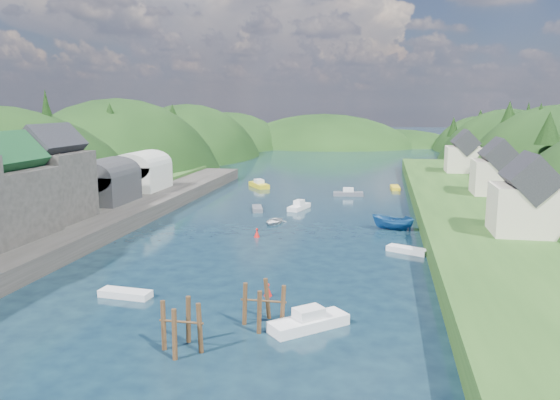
% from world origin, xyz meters
% --- Properties ---
extents(ground, '(600.00, 600.00, 0.00)m').
position_xyz_m(ground, '(0.00, 50.00, 0.00)').
color(ground, black).
rests_on(ground, ground).
extents(hillside_left, '(44.00, 245.56, 52.00)m').
position_xyz_m(hillside_left, '(-45.00, 75.00, -8.03)').
color(hillside_left, black).
rests_on(hillside_left, ground).
extents(hillside_right, '(36.00, 245.56, 48.00)m').
position_xyz_m(hillside_right, '(45.00, 75.00, -7.41)').
color(hillside_right, black).
rests_on(hillside_right, ground).
extents(far_hills, '(103.00, 68.00, 44.00)m').
position_xyz_m(far_hills, '(1.22, 174.01, -10.80)').
color(far_hills, black).
rests_on(far_hills, ground).
extents(hill_trees, '(91.79, 150.93, 12.66)m').
position_xyz_m(hill_trees, '(0.28, 64.47, 11.09)').
color(hill_trees, black).
rests_on(hill_trees, ground).
extents(quay_left, '(12.00, 110.00, 2.00)m').
position_xyz_m(quay_left, '(-24.00, 20.00, 1.00)').
color(quay_left, '#2D2B28').
rests_on(quay_left, ground).
extents(terrace_left_grass, '(12.00, 110.00, 2.50)m').
position_xyz_m(terrace_left_grass, '(-31.00, 20.00, 1.25)').
color(terrace_left_grass, '#234719').
rests_on(terrace_left_grass, ground).
extents(boat_sheds, '(7.00, 21.00, 7.50)m').
position_xyz_m(boat_sheds, '(-26.00, 39.00, 5.27)').
color(boat_sheds, '#2D2D30').
rests_on(boat_sheds, quay_left).
extents(terrace_right, '(16.00, 120.00, 2.40)m').
position_xyz_m(terrace_right, '(25.00, 40.00, 1.20)').
color(terrace_right, '#234719').
rests_on(terrace_right, ground).
extents(right_bank_cottages, '(9.00, 59.24, 8.41)m').
position_xyz_m(right_bank_cottages, '(28.00, 48.33, 5.84)').
color(right_bank_cottages, beige).
rests_on(right_bank_cottages, terrace_right).
extents(piling_cluster_near, '(2.93, 2.76, 3.84)m').
position_xyz_m(piling_cluster_near, '(-0.03, -5.63, 1.35)').
color(piling_cluster_near, '#382314').
rests_on(piling_cluster_near, ground).
extents(piling_cluster_far, '(3.30, 3.07, 3.71)m').
position_xyz_m(piling_cluster_far, '(4.25, -0.79, 1.29)').
color(piling_cluster_far, '#382314').
rests_on(piling_cluster_far, ground).
extents(channel_buoy_near, '(0.70, 0.70, 1.10)m').
position_xyz_m(channel_buoy_near, '(3.28, 5.27, 0.48)').
color(channel_buoy_near, '#B1110E').
rests_on(channel_buoy_near, ground).
extents(channel_buoy_far, '(0.70, 0.70, 1.10)m').
position_xyz_m(channel_buoy_far, '(-2.18, 24.74, 0.48)').
color(channel_buoy_far, '#B1110E').
rests_on(channel_buoy_far, ground).
extents(moored_boats, '(36.68, 86.50, 2.02)m').
position_xyz_m(moored_boats, '(1.15, 21.40, 0.60)').
color(moored_boats, gold).
rests_on(moored_boats, ground).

